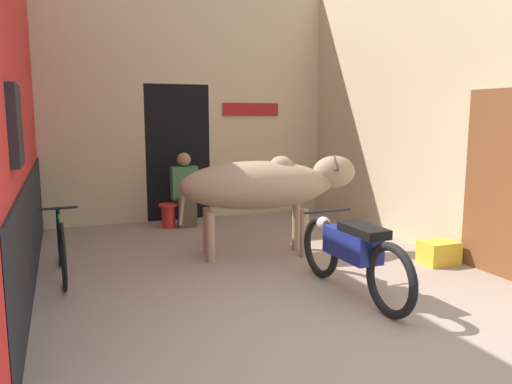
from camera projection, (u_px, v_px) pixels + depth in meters
The scene contains 10 objects.
ground_plane at pixel (357, 344), 3.96m from camera, with size 30.00×30.00×0.00m, color gray.
wall_left_shopfront at pixel (12, 98), 5.17m from camera, with size 0.25×5.30×4.11m.
wall_back_with_doorway at pixel (183, 118), 8.77m from camera, with size 4.93×0.93×4.11m.
wall_right_with_door at pixel (415, 99), 6.97m from camera, with size 0.22×5.30×4.11m.
cow at pixel (265, 185), 6.38m from camera, with size 2.37×0.96×1.36m.
motorcycle_near at pixel (352, 251), 5.00m from camera, with size 0.58×1.93×0.79m.
bicycle at pixel (61, 245), 5.59m from camera, with size 0.44×1.69×0.73m.
shopkeeper_seated at pixel (185, 188), 8.14m from camera, with size 0.42×0.34×1.20m.
plastic_stool at pixel (168, 215), 8.06m from camera, with size 0.31×0.31×0.39m.
crate at pixel (439, 253), 6.10m from camera, with size 0.44×0.32×0.28m.
Camera 1 is at (-2.10, -3.19, 1.80)m, focal length 35.00 mm.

